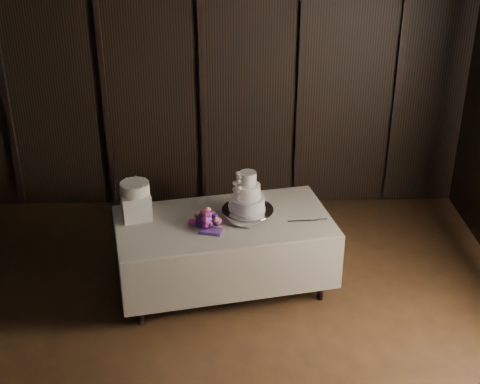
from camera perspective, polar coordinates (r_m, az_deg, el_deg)
name	(u,v)px	position (r m, az deg, el deg)	size (l,w,h in m)	color
room	(189,247)	(4.38, -4.40, -4.66)	(6.08, 7.08, 3.08)	black
display_table	(224,252)	(6.36, -1.36, -5.11)	(2.16, 1.41, 0.76)	beige
cake_stand	(248,213)	(6.21, 0.65, -1.85)	(0.48, 0.48, 0.09)	silver
wedding_cake	(245,196)	(6.10, 0.41, -0.32)	(0.37, 0.32, 0.38)	white
bouquet	(205,219)	(6.06, -3.00, -2.35)	(0.32, 0.42, 0.20)	#E05788
box_pedestal	(136,205)	(6.25, -8.85, -1.14)	(0.26, 0.26, 0.25)	white
small_cake	(135,188)	(6.17, -8.97, 0.33)	(0.27, 0.27, 0.11)	white
cake_knife	(303,221)	(6.19, 5.36, -2.47)	(0.37, 0.02, 0.01)	silver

